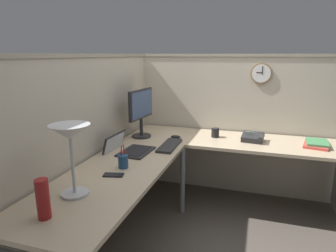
{
  "coord_description": "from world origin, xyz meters",
  "views": [
    {
      "loc": [
        -2.46,
        -0.51,
        1.57
      ],
      "look_at": [
        0.09,
        0.29,
        0.92
      ],
      "focal_mm": 31.26,
      "sensor_mm": 36.0,
      "label": 1
    }
  ],
  "objects_px": {
    "office_phone": "(253,138)",
    "pen_cup": "(123,161)",
    "desk_lamp_dome": "(70,138)",
    "wall_clock": "(261,73)",
    "cell_phone": "(113,175)",
    "thermos_flask": "(43,199)",
    "monitor": "(141,109)",
    "book_stack": "(317,144)",
    "laptop": "(126,149)",
    "keyboard": "(170,145)",
    "computer_mouse": "(176,137)",
    "coffee_mug": "(215,133)"
  },
  "relations": [
    {
      "from": "pen_cup",
      "to": "wall_clock",
      "type": "relative_size",
      "value": 0.82
    },
    {
      "from": "thermos_flask",
      "to": "office_phone",
      "type": "distance_m",
      "value": 2.06
    },
    {
      "from": "desk_lamp_dome",
      "to": "coffee_mug",
      "type": "height_order",
      "value": "desk_lamp_dome"
    },
    {
      "from": "cell_phone",
      "to": "pen_cup",
      "type": "bearing_deg",
      "value": -13.86
    },
    {
      "from": "office_phone",
      "to": "wall_clock",
      "type": "xyz_separation_m",
      "value": [
        0.36,
        -0.03,
        0.61
      ]
    },
    {
      "from": "thermos_flask",
      "to": "book_stack",
      "type": "relative_size",
      "value": 0.69
    },
    {
      "from": "laptop",
      "to": "office_phone",
      "type": "distance_m",
      "value": 1.26
    },
    {
      "from": "keyboard",
      "to": "desk_lamp_dome",
      "type": "height_order",
      "value": "desk_lamp_dome"
    },
    {
      "from": "pen_cup",
      "to": "cell_phone",
      "type": "xyz_separation_m",
      "value": [
        -0.16,
        0.0,
        -0.05
      ]
    },
    {
      "from": "keyboard",
      "to": "book_stack",
      "type": "bearing_deg",
      "value": -72.86
    },
    {
      "from": "laptop",
      "to": "pen_cup",
      "type": "height_order",
      "value": "pen_cup"
    },
    {
      "from": "cell_phone",
      "to": "wall_clock",
      "type": "distance_m",
      "value": 1.92
    },
    {
      "from": "monitor",
      "to": "keyboard",
      "type": "bearing_deg",
      "value": -121.21
    },
    {
      "from": "laptop",
      "to": "coffee_mug",
      "type": "bearing_deg",
      "value": -44.57
    },
    {
      "from": "pen_cup",
      "to": "thermos_flask",
      "type": "bearing_deg",
      "value": 173.8
    },
    {
      "from": "computer_mouse",
      "to": "wall_clock",
      "type": "distance_m",
      "value": 1.13
    },
    {
      "from": "computer_mouse",
      "to": "desk_lamp_dome",
      "type": "xyz_separation_m",
      "value": [
        -1.38,
        0.25,
        0.35
      ]
    },
    {
      "from": "thermos_flask",
      "to": "desk_lamp_dome",
      "type": "bearing_deg",
      "value": 1.6
    },
    {
      "from": "pen_cup",
      "to": "thermos_flask",
      "type": "relative_size",
      "value": 0.82
    },
    {
      "from": "computer_mouse",
      "to": "coffee_mug",
      "type": "height_order",
      "value": "coffee_mug"
    },
    {
      "from": "monitor",
      "to": "book_stack",
      "type": "relative_size",
      "value": 1.58
    },
    {
      "from": "thermos_flask",
      "to": "computer_mouse",
      "type": "bearing_deg",
      "value": -8.35
    },
    {
      "from": "book_stack",
      "to": "laptop",
      "type": "bearing_deg",
      "value": 112.47
    },
    {
      "from": "desk_lamp_dome",
      "to": "wall_clock",
      "type": "xyz_separation_m",
      "value": [
        1.87,
        -1.05,
        0.28
      ]
    },
    {
      "from": "laptop",
      "to": "office_phone",
      "type": "relative_size",
      "value": 1.76
    },
    {
      "from": "thermos_flask",
      "to": "coffee_mug",
      "type": "bearing_deg",
      "value": -18.83
    },
    {
      "from": "cell_phone",
      "to": "computer_mouse",
      "type": "bearing_deg",
      "value": -22.41
    },
    {
      "from": "wall_clock",
      "to": "desk_lamp_dome",
      "type": "bearing_deg",
      "value": 150.79
    },
    {
      "from": "keyboard",
      "to": "pen_cup",
      "type": "xyz_separation_m",
      "value": [
        -0.61,
        0.18,
        0.04
      ]
    },
    {
      "from": "keyboard",
      "to": "coffee_mug",
      "type": "relative_size",
      "value": 4.48
    },
    {
      "from": "desk_lamp_dome",
      "to": "wall_clock",
      "type": "relative_size",
      "value": 2.02
    },
    {
      "from": "coffee_mug",
      "to": "computer_mouse",
      "type": "bearing_deg",
      "value": 114.37
    },
    {
      "from": "computer_mouse",
      "to": "pen_cup",
      "type": "distance_m",
      "value": 0.91
    },
    {
      "from": "keyboard",
      "to": "coffee_mug",
      "type": "distance_m",
      "value": 0.58
    },
    {
      "from": "laptop",
      "to": "computer_mouse",
      "type": "bearing_deg",
      "value": -30.28
    },
    {
      "from": "office_phone",
      "to": "pen_cup",
      "type": "bearing_deg",
      "value": 137.83
    },
    {
      "from": "pen_cup",
      "to": "book_stack",
      "type": "xyz_separation_m",
      "value": [
        1.05,
        -1.5,
        -0.03
      ]
    },
    {
      "from": "keyboard",
      "to": "cell_phone",
      "type": "bearing_deg",
      "value": 165.63
    },
    {
      "from": "book_stack",
      "to": "computer_mouse",
      "type": "bearing_deg",
      "value": 96.66
    },
    {
      "from": "pen_cup",
      "to": "book_stack",
      "type": "relative_size",
      "value": 0.57
    },
    {
      "from": "keyboard",
      "to": "book_stack",
      "type": "height_order",
      "value": "book_stack"
    },
    {
      "from": "pen_cup",
      "to": "cell_phone",
      "type": "bearing_deg",
      "value": 179.86
    },
    {
      "from": "laptop",
      "to": "thermos_flask",
      "type": "distance_m",
      "value": 1.14
    },
    {
      "from": "monitor",
      "to": "coffee_mug",
      "type": "bearing_deg",
      "value": -73.2
    },
    {
      "from": "computer_mouse",
      "to": "wall_clock",
      "type": "height_order",
      "value": "wall_clock"
    },
    {
      "from": "wall_clock",
      "to": "cell_phone",
      "type": "bearing_deg",
      "value": 148.19
    },
    {
      "from": "pen_cup",
      "to": "wall_clock",
      "type": "height_order",
      "value": "wall_clock"
    },
    {
      "from": "desk_lamp_dome",
      "to": "pen_cup",
      "type": "relative_size",
      "value": 2.47
    },
    {
      "from": "keyboard",
      "to": "computer_mouse",
      "type": "relative_size",
      "value": 4.13
    },
    {
      "from": "monitor",
      "to": "pen_cup",
      "type": "bearing_deg",
      "value": -166.84
    }
  ]
}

